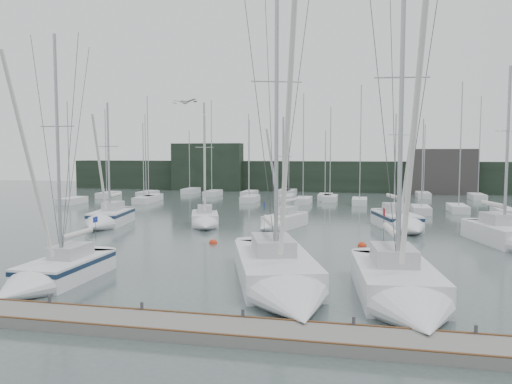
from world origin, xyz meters
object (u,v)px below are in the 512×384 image
sailboat_near_center (282,282)px  sailboat_near_right (404,294)px  sailboat_mid_a (106,220)px  buoy_b (362,246)px  sailboat_mid_c (278,223)px  buoy_a (213,243)px  sailboat_mid_b (205,221)px  sailboat_mid_d (402,223)px  sailboat_near_left (48,276)px

sailboat_near_center → sailboat_near_right: bearing=-28.5°
sailboat_mid_a → buoy_b: 22.33m
sailboat_mid_c → buoy_a: 8.34m
sailboat_mid_b → sailboat_mid_c: (6.36, 0.32, -0.00)m
sailboat_near_center → sailboat_mid_d: bearing=54.3°
sailboat_near_center → sailboat_mid_d: size_ratio=1.26×
sailboat_near_center → buoy_b: bearing=56.9°
sailboat_mid_b → sailboat_mid_d: 16.60m
sailboat_near_center → buoy_a: size_ratio=28.08×
sailboat_mid_a → sailboat_mid_d: 25.24m
sailboat_mid_c → sailboat_mid_d: (10.15, 1.42, 0.12)m
sailboat_near_center → sailboat_mid_b: (-9.87, 18.95, -0.08)m
sailboat_near_right → sailboat_mid_d: bearing=79.8°
sailboat_mid_d → sailboat_mid_c: bearing=173.5°
sailboat_mid_c → buoy_b: size_ratio=16.61×
sailboat_near_center → sailboat_mid_b: sailboat_near_center is taller
sailboat_near_center → buoy_a: bearing=102.6°
sailboat_near_left → sailboat_mid_a: 19.82m
sailboat_near_right → sailboat_mid_b: 25.00m
sailboat_near_right → sailboat_mid_a: sailboat_near_right is taller
buoy_a → sailboat_mid_d: bearing=33.8°
sailboat_near_left → sailboat_mid_b: size_ratio=1.13×
sailboat_mid_b → sailboat_mid_d: bearing=-12.8°
sailboat_mid_c → sailboat_mid_d: bearing=25.2°
sailboat_mid_b → sailboat_mid_d: sailboat_mid_d is taller
sailboat_near_left → sailboat_mid_c: (7.67, 20.36, -0.01)m
sailboat_near_center → buoy_b: 13.28m
sailboat_mid_a → sailboat_mid_b: (8.51, 1.57, -0.10)m
sailboat_near_left → sailboat_mid_c: bearing=69.1°
sailboat_near_left → buoy_a: (4.31, 12.74, -0.54)m
sailboat_near_right → sailboat_mid_c: size_ratio=1.61×
sailboat_near_right → sailboat_mid_a: 29.91m
sailboat_mid_a → sailboat_near_center: bearing=-53.2°
sailboat_near_left → sailboat_near_center: sailboat_near_center is taller
buoy_b → sailboat_near_left: bearing=-136.5°
sailboat_near_right → buoy_a: sailboat_near_right is taller
sailboat_near_right → buoy_b: sailboat_near_right is taller
sailboat_near_right → sailboat_mid_c: sailboat_near_right is taller
sailboat_mid_c → sailboat_near_left: bearing=-93.3°
sailboat_near_right → sailboat_mid_b: size_ratio=1.42×
sailboat_mid_b → buoy_a: sailboat_mid_b is taller
sailboat_near_center → sailboat_mid_a: 25.30m
sailboat_near_left → sailboat_mid_b: (1.31, 20.04, -0.01)m
sailboat_mid_d → sailboat_mid_b: bearing=171.6°
sailboat_near_center → buoy_a: sailboat_near_center is taller
sailboat_near_left → sailboat_mid_a: (-7.20, 18.47, 0.09)m
sailboat_near_center → buoy_b: sailboat_near_center is taller
sailboat_near_right → sailboat_mid_a: (-23.62, 18.35, -0.01)m
sailboat_mid_c → buoy_a: sailboat_mid_c is taller
buoy_b → sailboat_mid_a: bearing=168.2°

